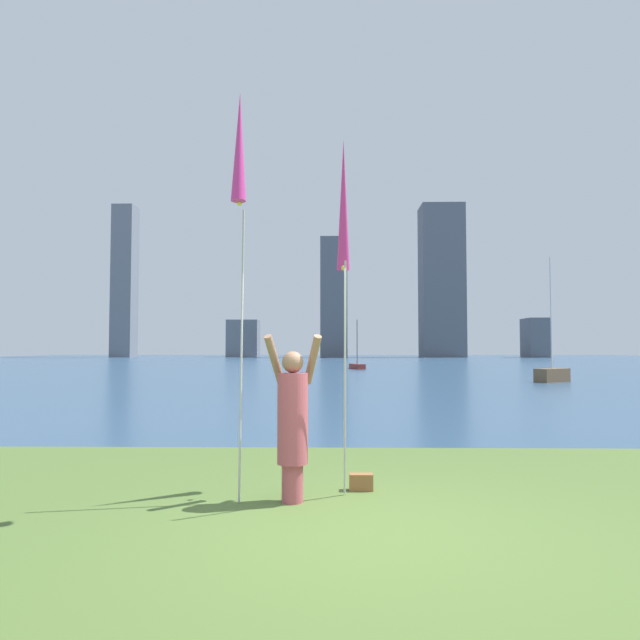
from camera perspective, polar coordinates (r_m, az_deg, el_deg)
ground at (r=56.26m, az=1.45°, el=-4.44°), size 120.00×138.00×0.12m
person at (r=6.36m, az=-2.70°, el=-9.68°), size 0.66×0.49×1.80m
kite_flag_left at (r=6.53m, az=-7.92°, el=15.47°), size 0.16×0.48×4.43m
kite_flag_right at (r=7.17m, az=2.31°, el=10.57°), size 0.16×1.14×4.14m
bag at (r=7.01m, az=4.06°, el=-15.57°), size 0.27×0.14×0.19m
sailboat_2 at (r=29.98m, az=21.81°, el=-4.93°), size 1.94×1.65×6.01m
sailboat_4 at (r=44.55m, az=3.67°, el=-4.50°), size 1.21×2.24×3.77m
skyline_tower_0 at (r=103.55m, az=-18.62°, el=3.62°), size 3.48×3.96×25.57m
skyline_tower_1 at (r=101.00m, az=-7.53°, el=-1.81°), size 5.31×4.63×6.33m
skyline_tower_2 at (r=96.85m, az=1.36°, el=2.21°), size 4.42×4.78×19.85m
skyline_tower_3 at (r=100.39m, az=11.84°, el=3.75°), size 7.07×6.01×25.62m
skyline_tower_4 at (r=102.02m, az=20.36°, el=-1.65°), size 3.33×5.26×6.43m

